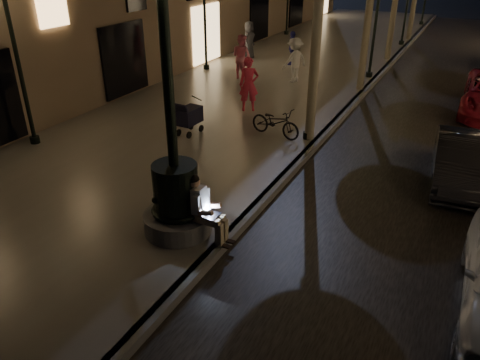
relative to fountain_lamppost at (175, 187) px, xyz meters
The scene contains 18 objects.
ground 13.09m from the fountain_lamppost, 85.60° to the left, with size 120.00×120.00×0.00m, color black.
cobble_lane 13.65m from the fountain_lamppost, 72.90° to the left, with size 6.00×45.00×0.02m, color black.
promenade 13.39m from the fountain_lamppost, 102.99° to the left, with size 8.00×45.00×0.20m, color slate.
curb_strip 13.09m from the fountain_lamppost, 85.60° to the left, with size 0.25×45.00×0.20m, color #59595B.
fountain_lamppost is the anchor object (origin of this frame).
seated_man_laptop 0.68m from the fountain_lamppost, ahead, with size 1.02×0.34×1.39m.
lamp_curb_a 6.37m from the fountain_lamppost, 83.35° to the left, with size 0.36×0.36×4.81m.
lamp_curb_b 14.16m from the fountain_lamppost, 87.14° to the left, with size 0.36×0.36×4.81m.
lamp_left_a 7.00m from the fountain_lamppost, 162.65° to the left, with size 0.36×0.36×4.81m.
lamp_left_b 13.75m from the fountain_lamppost, 118.07° to the left, with size 0.36×0.36×4.81m.
stroller 5.42m from the fountain_lamppost, 119.78° to the left, with size 0.54×1.16×1.18m.
car_second 7.35m from the fountain_lamppost, 46.97° to the left, with size 1.30×3.71×1.22m, color black.
pedestrian_red 7.84m from the fountain_lamppost, 105.17° to the left, with size 0.68×0.44×1.85m, color #D32A45.
pedestrian_pink 12.01m from the fountain_lamppost, 110.42° to the left, with size 0.90×0.71×1.86m, color pink.
pedestrian_white 11.94m from the fountain_lamppost, 99.54° to the left, with size 1.17×0.67×1.82m, color silver.
pedestrian_blue 14.94m from the fountain_lamppost, 102.25° to the left, with size 0.92×0.38×1.57m, color navy.
pedestrian_dark 15.94m from the fountain_lamppost, 110.64° to the left, with size 0.88×0.57×1.80m, color #343439.
bicycle 5.77m from the fountain_lamppost, 92.59° to the left, with size 0.59×1.70×0.89m, color black.
Camera 1 is at (3.84, -4.72, 5.59)m, focal length 35.00 mm.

